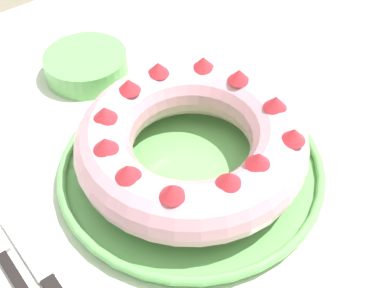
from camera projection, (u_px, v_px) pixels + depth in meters
name	position (u px, v px, depth m)	size (l,w,h in m)	color
dining_table	(198.00, 208.00, 0.77)	(1.36, 1.05, 0.72)	silver
serving_dish	(192.00, 169.00, 0.70)	(0.35, 0.35, 0.02)	#6BB760
bundt_cake	(192.00, 143.00, 0.67)	(0.29, 0.29, 0.09)	#E09EAD
fork	(12.00, 272.00, 0.60)	(0.02, 0.21, 0.01)	black
cake_knife	(49.00, 281.00, 0.59)	(0.02, 0.19, 0.01)	black
side_bowl	(86.00, 65.00, 0.84)	(0.13, 0.13, 0.04)	#6BB760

